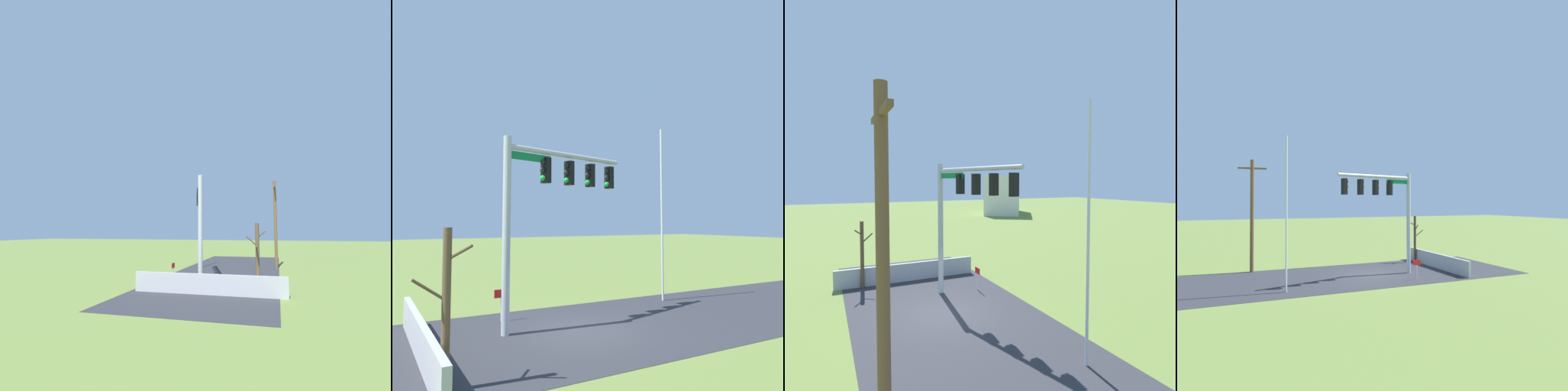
{
  "view_description": "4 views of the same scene",
  "coord_description": "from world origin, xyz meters",
  "views": [
    {
      "loc": [
        21.46,
        3.99,
        3.36
      ],
      "look_at": [
        -0.02,
        -1.71,
        5.82
      ],
      "focal_mm": 28.46,
      "sensor_mm": 36.0,
      "label": 1
    },
    {
      "loc": [
        6.84,
        12.56,
        3.84
      ],
      "look_at": [
        -0.88,
        -1.08,
        4.87
      ],
      "focal_mm": 36.51,
      "sensor_mm": 36.0,
      "label": 2
    },
    {
      "loc": [
        -13.65,
        4.79,
        5.89
      ],
      "look_at": [
        -0.12,
        -1.74,
        5.24
      ],
      "focal_mm": 29.87,
      "sensor_mm": 36.0,
      "label": 3
    },
    {
      "loc": [
        -9.13,
        -22.05,
        4.87
      ],
      "look_at": [
        -0.17,
        -0.84,
        5.26
      ],
      "focal_mm": 32.61,
      "sensor_mm": 36.0,
      "label": 4
    }
  ],
  "objects": [
    {
      "name": "road_surface",
      "position": [
        -4.0,
        0.0,
        0.01
      ],
      "size": [
        28.0,
        8.0,
        0.01
      ],
      "primitive_type": "cube",
      "color": "#2D2D33",
      "rests_on": "ground_plane"
    },
    {
      "name": "retaining_fence",
      "position": [
        5.35,
        0.38,
        0.53
      ],
      "size": [
        0.2,
        8.1,
        1.06
      ],
      "primitive_type": "cube",
      "color": "#A8A8AD",
      "rests_on": "ground_plane"
    },
    {
      "name": "ground_plane",
      "position": [
        0.0,
        0.0,
        0.0
      ],
      "size": [
        160.0,
        160.0,
        0.0
      ],
      "primitive_type": "plane",
      "color": "olive"
    },
    {
      "name": "open_sign",
      "position": [
        2.09,
        -2.64,
        0.91
      ],
      "size": [
        0.56,
        0.04,
        1.22
      ],
      "color": "silver",
      "rests_on": "ground_plane"
    },
    {
      "name": "bare_tree",
      "position": [
        5.13,
        2.95,
        1.91
      ],
      "size": [
        1.27,
        1.02,
        3.71
      ],
      "color": "brown",
      "rests_on": "ground_plane"
    },
    {
      "name": "utility_pole",
      "position": [
        -7.28,
        3.79,
        4.05
      ],
      "size": [
        1.9,
        0.26,
        7.77
      ],
      "color": "brown",
      "rests_on": "ground_plane"
    },
    {
      "name": "flagpole",
      "position": [
        -5.98,
        -2.69,
        4.22
      ],
      "size": [
        0.1,
        0.1,
        8.44
      ],
      "primitive_type": "cylinder",
      "color": "silver",
      "rests_on": "ground_plane"
    },
    {
      "name": "sidewalk_corner",
      "position": [
        3.55,
        -0.71,
        0.0
      ],
      "size": [
        6.0,
        6.0,
        0.01
      ],
      "primitive_type": "cube",
      "color": "#B7B5AD",
      "rests_on": "ground_plane"
    },
    {
      "name": "signal_mast",
      "position": [
        0.79,
        -1.19,
        4.88
      ],
      "size": [
        5.67,
        1.73,
        6.81
      ],
      "color": "#B2B5BA",
      "rests_on": "ground_plane"
    }
  ]
}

